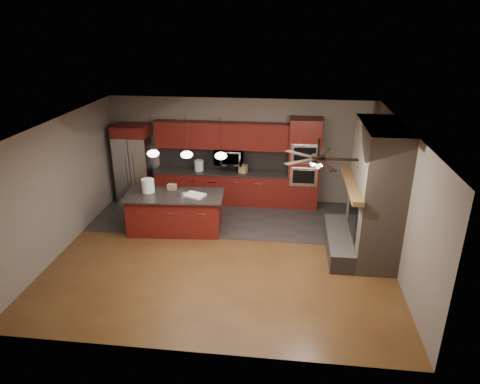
# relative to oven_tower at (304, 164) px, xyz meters

# --- Properties ---
(ground) EXTENTS (7.00, 7.00, 0.00)m
(ground) POSITION_rel_oven_tower_xyz_m (-1.70, -2.69, -1.19)
(ground) COLOR brown
(ground) RESTS_ON ground
(ceiling) EXTENTS (7.00, 6.00, 0.02)m
(ceiling) POSITION_rel_oven_tower_xyz_m (-1.70, -2.69, 1.61)
(ceiling) COLOR white
(ceiling) RESTS_ON back_wall
(back_wall) EXTENTS (7.00, 0.02, 2.80)m
(back_wall) POSITION_rel_oven_tower_xyz_m (-1.70, 0.31, 0.21)
(back_wall) COLOR #71675B
(back_wall) RESTS_ON ground
(right_wall) EXTENTS (0.02, 6.00, 2.80)m
(right_wall) POSITION_rel_oven_tower_xyz_m (1.80, -2.69, 0.21)
(right_wall) COLOR #71675B
(right_wall) RESTS_ON ground
(left_wall) EXTENTS (0.02, 6.00, 2.80)m
(left_wall) POSITION_rel_oven_tower_xyz_m (-5.20, -2.69, 0.21)
(left_wall) COLOR #71675B
(left_wall) RESTS_ON ground
(slate_tile_patch) EXTENTS (7.00, 2.40, 0.01)m
(slate_tile_patch) POSITION_rel_oven_tower_xyz_m (-1.70, -0.89, -1.19)
(slate_tile_patch) COLOR #2E2B29
(slate_tile_patch) RESTS_ON ground
(fireplace_column) EXTENTS (1.30, 2.10, 2.80)m
(fireplace_column) POSITION_rel_oven_tower_xyz_m (1.34, -2.29, 0.11)
(fireplace_column) COLOR #746353
(fireplace_column) RESTS_ON ground
(back_cabinetry) EXTENTS (3.59, 0.64, 2.20)m
(back_cabinetry) POSITION_rel_oven_tower_xyz_m (-2.18, 0.05, -0.30)
(back_cabinetry) COLOR maroon
(back_cabinetry) RESTS_ON ground
(oven_tower) EXTENTS (0.80, 0.63, 2.38)m
(oven_tower) POSITION_rel_oven_tower_xyz_m (0.00, 0.00, 0.00)
(oven_tower) COLOR maroon
(oven_tower) RESTS_ON ground
(microwave) EXTENTS (0.73, 0.41, 0.50)m
(microwave) POSITION_rel_oven_tower_xyz_m (-1.98, 0.06, 0.11)
(microwave) COLOR silver
(microwave) RESTS_ON back_cabinetry
(refrigerator) EXTENTS (0.91, 0.75, 2.12)m
(refrigerator) POSITION_rel_oven_tower_xyz_m (-4.55, -0.07, -0.13)
(refrigerator) COLOR silver
(refrigerator) RESTS_ON ground
(kitchen_island) EXTENTS (2.34, 1.20, 0.92)m
(kitchen_island) POSITION_rel_oven_tower_xyz_m (-2.99, -1.80, -0.73)
(kitchen_island) COLOR maroon
(kitchen_island) RESTS_ON ground
(white_bucket) EXTENTS (0.36, 0.36, 0.32)m
(white_bucket) POSITION_rel_oven_tower_xyz_m (-3.64, -1.69, -0.11)
(white_bucket) COLOR white
(white_bucket) RESTS_ON kitchen_island
(paint_can) EXTENTS (0.22, 0.22, 0.11)m
(paint_can) POSITION_rel_oven_tower_xyz_m (-2.81, -1.83, -0.22)
(paint_can) COLOR #AAAAAF
(paint_can) RESTS_ON kitchen_island
(paint_tray) EXTENTS (0.53, 0.46, 0.05)m
(paint_tray) POSITION_rel_oven_tower_xyz_m (-2.50, -1.81, -0.25)
(paint_tray) COLOR white
(paint_tray) RESTS_ON kitchen_island
(cardboard_box) EXTENTS (0.22, 0.17, 0.13)m
(cardboard_box) POSITION_rel_oven_tower_xyz_m (-3.13, -1.48, -0.21)
(cardboard_box) COLOR #8E6B49
(cardboard_box) RESTS_ON kitchen_island
(counter_bucket) EXTENTS (0.32, 0.32, 0.28)m
(counter_bucket) POSITION_rel_oven_tower_xyz_m (-2.78, 0.01, -0.15)
(counter_bucket) COLOR silver
(counter_bucket) RESTS_ON back_cabinetry
(counter_box) EXTENTS (0.24, 0.21, 0.22)m
(counter_box) POSITION_rel_oven_tower_xyz_m (-1.58, -0.04, -0.18)
(counter_box) COLOR #A38454
(counter_box) RESTS_ON back_cabinetry
(pendant_left) EXTENTS (0.26, 0.26, 0.92)m
(pendant_left) POSITION_rel_oven_tower_xyz_m (-3.35, -1.99, 0.77)
(pendant_left) COLOR black
(pendant_left) RESTS_ON ceiling
(pendant_center) EXTENTS (0.26, 0.26, 0.92)m
(pendant_center) POSITION_rel_oven_tower_xyz_m (-2.60, -1.99, 0.77)
(pendant_center) COLOR black
(pendant_center) RESTS_ON ceiling
(pendant_right) EXTENTS (0.26, 0.26, 0.92)m
(pendant_right) POSITION_rel_oven_tower_xyz_m (-1.85, -1.99, 0.77)
(pendant_right) COLOR black
(pendant_right) RESTS_ON ceiling
(ceiling_fan) EXTENTS (1.27, 1.33, 0.41)m
(ceiling_fan) POSITION_rel_oven_tower_xyz_m (0.10, -3.49, 1.27)
(ceiling_fan) COLOR black
(ceiling_fan) RESTS_ON ceiling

